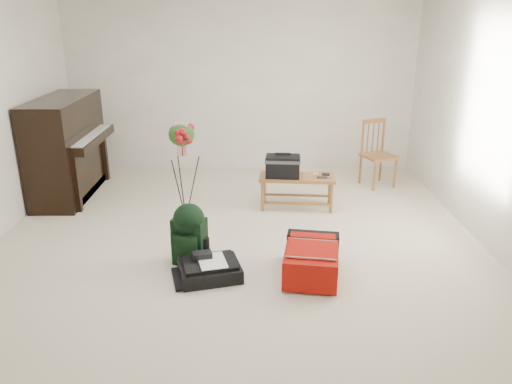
{
  "coord_description": "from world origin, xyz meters",
  "views": [
    {
      "loc": [
        0.15,
        -4.54,
        2.25
      ],
      "look_at": [
        0.19,
        0.35,
        0.47
      ],
      "focal_mm": 35.0,
      "sensor_mm": 36.0,
      "label": 1
    }
  ],
  "objects_px": {
    "piano": "(68,149)",
    "bench": "(287,170)",
    "flower_stand": "(183,173)",
    "dining_chair": "(378,154)",
    "black_duffel": "(210,269)",
    "green_backpack": "(189,231)",
    "red_suitcase": "(311,257)"
  },
  "relations": [
    {
      "from": "piano",
      "to": "green_backpack",
      "type": "bearing_deg",
      "value": -47.52
    },
    {
      "from": "flower_stand",
      "to": "black_duffel",
      "type": "bearing_deg",
      "value": -70.38
    },
    {
      "from": "bench",
      "to": "black_duffel",
      "type": "relative_size",
      "value": 1.5
    },
    {
      "from": "flower_stand",
      "to": "green_backpack",
      "type": "bearing_deg",
      "value": -76.9
    },
    {
      "from": "flower_stand",
      "to": "bench",
      "type": "bearing_deg",
      "value": 19.71
    },
    {
      "from": "dining_chair",
      "to": "flower_stand",
      "type": "bearing_deg",
      "value": -175.72
    },
    {
      "from": "dining_chair",
      "to": "green_backpack",
      "type": "relative_size",
      "value": 1.49
    },
    {
      "from": "bench",
      "to": "red_suitcase",
      "type": "distance_m",
      "value": 1.63
    },
    {
      "from": "piano",
      "to": "black_duffel",
      "type": "bearing_deg",
      "value": -48.11
    },
    {
      "from": "flower_stand",
      "to": "piano",
      "type": "bearing_deg",
      "value": 154.64
    },
    {
      "from": "bench",
      "to": "red_suitcase",
      "type": "bearing_deg",
      "value": -81.08
    },
    {
      "from": "dining_chair",
      "to": "red_suitcase",
      "type": "xyz_separation_m",
      "value": [
        -1.17,
        -2.44,
        -0.28
      ]
    },
    {
      "from": "bench",
      "to": "black_duffel",
      "type": "distance_m",
      "value": 1.88
    },
    {
      "from": "piano",
      "to": "green_backpack",
      "type": "xyz_separation_m",
      "value": [
        1.75,
        -1.91,
        -0.27
      ]
    },
    {
      "from": "red_suitcase",
      "to": "flower_stand",
      "type": "relative_size",
      "value": 0.66
    },
    {
      "from": "dining_chair",
      "to": "red_suitcase",
      "type": "bearing_deg",
      "value": -137.35
    },
    {
      "from": "piano",
      "to": "flower_stand",
      "type": "relative_size",
      "value": 1.3
    },
    {
      "from": "bench",
      "to": "red_suitcase",
      "type": "relative_size",
      "value": 1.22
    },
    {
      "from": "bench",
      "to": "flower_stand",
      "type": "relative_size",
      "value": 0.8
    },
    {
      "from": "bench",
      "to": "green_backpack",
      "type": "xyz_separation_m",
      "value": [
        -1.0,
        -1.39,
        -0.16
      ]
    },
    {
      "from": "piano",
      "to": "bench",
      "type": "xyz_separation_m",
      "value": [
        2.75,
        -0.52,
        -0.11
      ]
    },
    {
      "from": "red_suitcase",
      "to": "dining_chair",
      "type": "bearing_deg",
      "value": 73.41
    },
    {
      "from": "flower_stand",
      "to": "red_suitcase",
      "type": "bearing_deg",
      "value": -40.47
    },
    {
      "from": "green_backpack",
      "to": "dining_chair",
      "type": "bearing_deg",
      "value": 61.54
    },
    {
      "from": "dining_chair",
      "to": "piano",
      "type": "bearing_deg",
      "value": 163.02
    },
    {
      "from": "dining_chair",
      "to": "black_duffel",
      "type": "height_order",
      "value": "dining_chair"
    },
    {
      "from": "piano",
      "to": "flower_stand",
      "type": "xyz_separation_m",
      "value": [
        1.57,
        -0.87,
        -0.03
      ]
    },
    {
      "from": "dining_chair",
      "to": "green_backpack",
      "type": "distance_m",
      "value": 3.21
    },
    {
      "from": "bench",
      "to": "black_duffel",
      "type": "xyz_separation_m",
      "value": [
        -0.8,
        -1.65,
        -0.41
      ]
    },
    {
      "from": "piano",
      "to": "dining_chair",
      "type": "bearing_deg",
      "value": 4.72
    },
    {
      "from": "bench",
      "to": "dining_chair",
      "type": "bearing_deg",
      "value": 38.59
    },
    {
      "from": "red_suitcase",
      "to": "flower_stand",
      "type": "distance_m",
      "value": 1.84
    }
  ]
}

